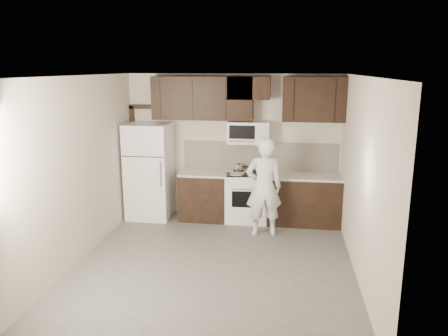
% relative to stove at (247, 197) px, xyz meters
% --- Properties ---
extents(floor, '(4.50, 4.50, 0.00)m').
position_rel_stove_xyz_m(floor, '(-0.30, -1.94, -0.46)').
color(floor, '#53514E').
rests_on(floor, ground).
extents(back_wall, '(4.00, 0.00, 4.00)m').
position_rel_stove_xyz_m(back_wall, '(-0.30, 0.31, 0.89)').
color(back_wall, beige).
rests_on(back_wall, ground).
extents(ceiling, '(4.50, 4.50, 0.00)m').
position_rel_stove_xyz_m(ceiling, '(-0.30, -1.94, 2.24)').
color(ceiling, white).
rests_on(ceiling, back_wall).
extents(counter_run, '(2.95, 0.64, 0.91)m').
position_rel_stove_xyz_m(counter_run, '(0.30, 0.00, -0.00)').
color(counter_run, black).
rests_on(counter_run, floor).
extents(stove, '(0.76, 0.66, 0.94)m').
position_rel_stove_xyz_m(stove, '(0.00, 0.00, 0.00)').
color(stove, white).
rests_on(stove, floor).
extents(backsplash, '(2.90, 0.02, 0.54)m').
position_rel_stove_xyz_m(backsplash, '(0.20, 0.30, 0.72)').
color(backsplash, silver).
rests_on(backsplash, counter_run).
extents(upper_cabinets, '(3.48, 0.35, 0.78)m').
position_rel_stove_xyz_m(upper_cabinets, '(-0.09, 0.14, 1.82)').
color(upper_cabinets, black).
rests_on(upper_cabinets, back_wall).
extents(microwave, '(0.76, 0.42, 0.40)m').
position_rel_stove_xyz_m(microwave, '(-0.00, 0.12, 1.19)').
color(microwave, white).
rests_on(microwave, upper_cabinets).
extents(refrigerator, '(0.80, 0.76, 1.80)m').
position_rel_stove_xyz_m(refrigerator, '(-1.85, -0.05, 0.44)').
color(refrigerator, white).
rests_on(refrigerator, floor).
extents(door_trim, '(0.50, 0.08, 2.12)m').
position_rel_stove_xyz_m(door_trim, '(-2.22, 0.27, 0.79)').
color(door_trim, black).
rests_on(door_trim, floor).
extents(saucepan, '(0.30, 0.17, 0.16)m').
position_rel_stove_xyz_m(saucepan, '(-0.18, 0.15, 0.52)').
color(saucepan, silver).
rests_on(saucepan, stove).
extents(baking_tray, '(0.41, 0.33, 0.02)m').
position_rel_stove_xyz_m(baking_tray, '(-0.17, -0.18, 0.46)').
color(baking_tray, black).
rests_on(baking_tray, counter_run).
extents(pizza, '(0.28, 0.28, 0.02)m').
position_rel_stove_xyz_m(pizza, '(-0.17, -0.18, 0.48)').
color(pizza, beige).
rests_on(pizza, baking_tray).
extents(person, '(0.68, 0.51, 1.68)m').
position_rel_stove_xyz_m(person, '(0.34, -0.66, 0.38)').
color(person, silver).
rests_on(person, floor).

